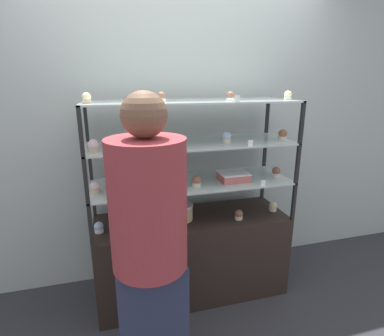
{
  "coord_description": "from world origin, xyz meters",
  "views": [
    {
      "loc": [
        -0.57,
        -2.07,
        1.69
      ],
      "look_at": [
        0.0,
        0.0,
        1.07
      ],
      "focal_mm": 28.0,
      "sensor_mm": 36.0,
      "label": 1
    }
  ],
  "objects": [
    {
      "name": "ground_plane",
      "position": [
        0.0,
        0.0,
        0.0
      ],
      "size": [
        20.0,
        20.0,
        0.0
      ],
      "primitive_type": "plane",
      "color": "#2D2D33"
    },
    {
      "name": "back_wall",
      "position": [
        0.0,
        0.4,
        1.3
      ],
      "size": [
        8.0,
        0.05,
        2.6
      ],
      "color": "#A8B2AD",
      "rests_on": "ground_plane"
    },
    {
      "name": "display_base",
      "position": [
        0.0,
        0.0,
        0.33
      ],
      "size": [
        1.49,
        0.51,
        0.67
      ],
      "color": "black",
      "rests_on": "ground_plane"
    },
    {
      "name": "display_riser_lower",
      "position": [
        0.0,
        0.0,
        0.95
      ],
      "size": [
        1.49,
        0.51,
        0.3
      ],
      "color": "black",
      "rests_on": "display_base"
    },
    {
      "name": "display_riser_middle",
      "position": [
        0.0,
        0.0,
        1.25
      ],
      "size": [
        1.49,
        0.51,
        0.3
      ],
      "color": "black",
      "rests_on": "display_riser_lower"
    },
    {
      "name": "display_riser_upper",
      "position": [
        0.0,
        0.0,
        1.55
      ],
      "size": [
        1.49,
        0.51,
        0.3
      ],
      "color": "black",
      "rests_on": "display_riser_middle"
    },
    {
      "name": "layer_cake_centerpiece",
      "position": [
        -0.09,
        -0.01,
        0.73
      ],
      "size": [
        0.19,
        0.19,
        0.13
      ],
      "color": "#DBBC84",
      "rests_on": "display_base"
    },
    {
      "name": "sheet_cake_frosted",
      "position": [
        0.31,
        -0.06,
        1.0
      ],
      "size": [
        0.22,
        0.18,
        0.06
      ],
      "color": "#C66660",
      "rests_on": "display_riser_lower"
    },
    {
      "name": "cupcake_0",
      "position": [
        -0.7,
        -0.06,
        0.71
      ],
      "size": [
        0.06,
        0.06,
        0.08
      ],
      "color": "white",
      "rests_on": "display_base"
    },
    {
      "name": "cupcake_1",
      "position": [
        -0.34,
        -0.09,
        0.71
      ],
      "size": [
        0.06,
        0.06,
        0.08
      ],
      "color": "#CCB28C",
      "rests_on": "display_base"
    },
    {
      "name": "cupcake_2",
      "position": [
        0.34,
        -0.12,
        0.71
      ],
      "size": [
        0.06,
        0.06,
        0.08
      ],
      "color": "beige",
      "rests_on": "display_base"
    },
    {
      "name": "cupcake_3",
      "position": [
        0.68,
        -0.05,
        0.71
      ],
      "size": [
        0.06,
        0.06,
        0.08
      ],
      "color": "white",
      "rests_on": "display_base"
    },
    {
      "name": "price_tag_0",
      "position": [
        -0.47,
        -0.23,
        0.69
      ],
      "size": [
        0.04,
        0.0,
        0.04
      ],
      "color": "white",
      "rests_on": "display_base"
    },
    {
      "name": "cupcake_4",
      "position": [
        -0.69,
        -0.06,
        1.01
      ],
      "size": [
        0.07,
        0.07,
        0.08
      ],
      "color": "#CCB28C",
      "rests_on": "display_riser_lower"
    },
    {
      "name": "cupcake_5",
      "position": [
        0.0,
        -0.12,
        1.01
      ],
      "size": [
        0.07,
        0.07,
        0.08
      ],
      "color": "beige",
      "rests_on": "display_riser_lower"
    },
    {
      "name": "cupcake_6",
      "position": [
        0.67,
        -0.06,
        1.01
      ],
      "size": [
        0.07,
        0.07,
        0.08
      ],
      "color": "white",
      "rests_on": "display_riser_lower"
    },
    {
      "name": "price_tag_1",
      "position": [
        0.47,
        -0.23,
        0.99
      ],
      "size": [
        0.04,
        0.0,
        0.04
      ],
      "color": "white",
      "rests_on": "display_riser_lower"
    },
    {
      "name": "cupcake_7",
      "position": [
        -0.68,
        -0.13,
        1.3
      ],
      "size": [
        0.07,
        0.07,
        0.08
      ],
      "color": "#CCB28C",
      "rests_on": "display_riser_middle"
    },
    {
      "name": "cupcake_8",
      "position": [
        -0.22,
        -0.04,
        1.3
      ],
      "size": [
        0.07,
        0.07,
        0.08
      ],
      "color": "#CCB28C",
      "rests_on": "display_riser_middle"
    },
    {
      "name": "cupcake_9",
      "position": [
        0.24,
        -0.07,
        1.3
      ],
      "size": [
        0.07,
        0.07,
        0.08
      ],
      "color": "beige",
      "rests_on": "display_riser_middle"
    },
    {
      "name": "cupcake_10",
      "position": [
        0.69,
        -0.08,
        1.3
      ],
      "size": [
        0.07,
        0.07,
        0.08
      ],
      "color": "beige",
      "rests_on": "display_riser_middle"
    },
    {
      "name": "price_tag_2",
      "position": [
        0.35,
        -0.23,
        1.29
      ],
      "size": [
        0.04,
        0.0,
        0.04
      ],
      "color": "white",
      "rests_on": "display_riser_middle"
    },
    {
      "name": "cupcake_11",
      "position": [
        -0.69,
        -0.1,
        1.6
      ],
      "size": [
        0.05,
        0.05,
        0.06
      ],
      "color": "#CCB28C",
      "rests_on": "display_riser_upper"
    },
    {
      "name": "cupcake_12",
      "position": [
        -0.23,
        -0.08,
        1.6
      ],
      "size": [
        0.05,
        0.05,
        0.06
      ],
      "color": "white",
      "rests_on": "display_riser_upper"
    },
    {
      "name": "cupcake_13",
      "position": [
        0.23,
        -0.13,
        1.6
      ],
      "size": [
        0.05,
        0.05,
        0.06
      ],
      "color": "white",
      "rests_on": "display_riser_upper"
    },
    {
      "name": "cupcake_14",
      "position": [
        0.69,
        -0.11,
        1.6
      ],
      "size": [
        0.05,
        0.05,
        0.06
      ],
      "color": "white",
      "rests_on": "display_riser_upper"
    },
    {
      "name": "price_tag_3",
      "position": [
        0.24,
        -0.23,
        1.59
      ],
      "size": [
        0.04,
        0.0,
        0.04
      ],
      "color": "white",
      "rests_on": "display_riser_upper"
    },
    {
      "name": "donut_glazed",
      "position": [
        -0.39,
        0.05,
        1.58
      ],
      "size": [
        0.13,
        0.13,
        0.03
      ],
      "color": "#EFB2BC",
      "rests_on": "display_riser_upper"
    },
    {
      "name": "customer_figure",
      "position": [
        -0.41,
        -0.69,
        0.89
      ],
      "size": [
        0.39,
        0.39,
        1.66
      ],
      "color": "#282D47",
      "rests_on": "ground_plane"
    }
  ]
}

